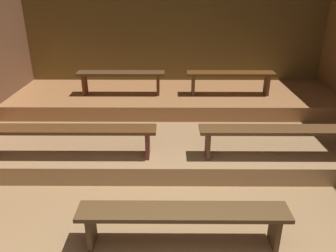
# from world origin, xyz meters

# --- Properties ---
(ground) EXTENTS (6.95, 5.65, 0.08)m
(ground) POSITION_xyz_m (0.00, 2.43, -0.04)
(ground) COLOR #A57E53
(wall_back) EXTENTS (6.95, 0.06, 2.58)m
(wall_back) POSITION_xyz_m (0.00, 4.88, 1.29)
(wall_back) COLOR brown
(wall_back) RESTS_ON ground
(platform_lower) EXTENTS (6.15, 3.30, 0.26)m
(platform_lower) POSITION_xyz_m (0.00, 3.20, 0.13)
(platform_lower) COLOR tan
(platform_lower) RESTS_ON ground
(platform_middle) EXTENTS (6.15, 1.74, 0.26)m
(platform_middle) POSITION_xyz_m (0.00, 3.98, 0.40)
(platform_middle) COLOR #B27647
(platform_middle) RESTS_ON platform_lower
(bench_floor_center) EXTENTS (2.10, 0.30, 0.43)m
(bench_floor_center) POSITION_xyz_m (0.03, 0.50, 0.35)
(bench_floor_center) COLOR brown
(bench_floor_center) RESTS_ON ground
(bench_lower_left) EXTENTS (2.43, 0.30, 0.43)m
(bench_lower_left) POSITION_xyz_m (-1.51, 1.89, 0.62)
(bench_lower_left) COLOR #593419
(bench_lower_left) RESTS_ON platform_lower
(bench_lower_right) EXTENTS (2.43, 0.30, 0.43)m
(bench_lower_right) POSITION_xyz_m (1.51, 1.89, 0.62)
(bench_lower_right) COLOR brown
(bench_lower_right) RESTS_ON platform_lower
(bench_middle_left) EXTENTS (1.62, 0.30, 0.43)m
(bench_middle_left) POSITION_xyz_m (-1.02, 3.85, 0.87)
(bench_middle_left) COLOR #54371D
(bench_middle_left) RESTS_ON platform_middle
(bench_middle_right) EXTENTS (1.62, 0.30, 0.43)m
(bench_middle_right) POSITION_xyz_m (1.02, 3.85, 0.87)
(bench_middle_right) COLOR brown
(bench_middle_right) RESTS_ON platform_middle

